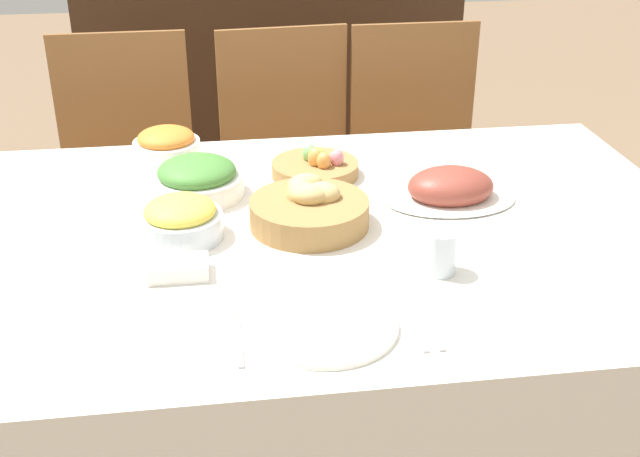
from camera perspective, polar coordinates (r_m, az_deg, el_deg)
The scene contains 17 objects.
dining_table at distance 1.90m, azimuth -0.16°, elevation -9.78°, with size 1.69×1.12×0.73m.
chair_far_center at distance 2.60m, azimuth -2.07°, elevation 4.18°, with size 0.45×0.45×0.94m.
chair_far_right at distance 2.67m, azimuth 7.04°, elevation 4.64°, with size 0.42×0.42×0.94m.
chair_far_left at distance 2.60m, azimuth -13.52°, elevation 3.47°, with size 0.42×0.42×0.94m.
sideboard at distance 3.43m, azimuth -3.52°, elevation 9.70°, with size 1.49×0.44×0.99m.
bread_basket at distance 1.71m, azimuth -0.76°, elevation 1.39°, with size 0.26×0.26×0.10m.
egg_basket at distance 1.96m, azimuth -0.30°, elevation 4.39°, with size 0.21×0.21×0.08m.
ham_platter at distance 1.85m, azimuth 9.26°, elevation 2.81°, with size 0.30×0.21×0.09m.
carrot_bowl at distance 2.06m, azimuth -10.85°, elevation 5.69°, with size 0.17×0.17×0.10m.
green_salad_bowl at distance 1.87m, azimuth -8.72°, elevation 3.51°, with size 0.21×0.21×0.09m.
pineapple_bowl at distance 1.68m, azimuth -9.88°, elevation 0.64°, with size 0.17×0.17×0.09m.
dinner_plate at distance 1.38m, azimuth 0.40°, elevation -6.89°, with size 0.25×0.25×0.01m.
fork at distance 1.37m, azimuth -5.88°, elevation -7.42°, with size 0.01×0.19×0.00m.
knife at distance 1.41m, azimuth 6.51°, elevation -6.46°, with size 0.01×0.19×0.00m.
spoon at distance 1.41m, azimuth 7.69°, elevation -6.35°, with size 0.01×0.19×0.00m.
drinking_cup at distance 1.54m, azimuth 8.54°, elevation -1.66°, with size 0.06×0.06×0.09m.
butter_dish at distance 1.55m, azimuth -10.09°, elevation -2.81°, with size 0.12×0.07×0.03m.
Camera 1 is at (-0.21, -1.52, 1.50)m, focal length 45.00 mm.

